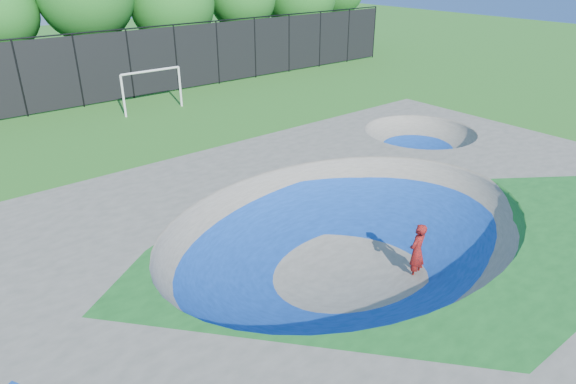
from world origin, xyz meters
The scene contains 7 objects.
ground centered at (0.00, 0.00, 0.00)m, with size 120.00×120.00×0.00m, color #22621B.
skate_deck centered at (0.00, 0.00, 0.75)m, with size 22.00×14.00×1.50m, color gray.
skater centered at (1.00, -1.53, 0.81)m, with size 0.59×0.39×1.61m, color red.
skateboard centered at (1.00, -1.53, 0.03)m, with size 0.78×0.22×0.05m, color black.
soccer_goal centered at (2.70, 17.62, 1.58)m, with size 3.44×0.12×2.27m.
fence centered at (0.00, 21.00, 2.10)m, with size 48.09×0.09×4.04m.
treeline centered at (4.69, 25.66, 5.02)m, with size 53.14×7.16×8.56m.
Camera 1 is at (-8.92, -8.36, 7.95)m, focal length 32.00 mm.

